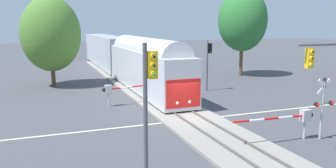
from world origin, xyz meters
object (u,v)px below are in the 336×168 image
(oak_behind_train, at_px, (51,34))
(maple_right_background, at_px, (243,20))
(crossing_gate_near, at_px, (298,117))
(crossing_gate_far, at_px, (116,89))
(traffic_signal_far_side, at_px, (209,57))
(traffic_signal_near_left, at_px, (149,99))
(commuter_train, at_px, (122,56))
(crossing_signal_mast, at_px, (323,102))

(oak_behind_train, bearing_deg, maple_right_background, -1.77)
(crossing_gate_near, height_order, crossing_gate_far, same)
(crossing_gate_near, relative_size, crossing_gate_far, 0.97)
(crossing_gate_far, xyz_separation_m, maple_right_background, (19.02, 10.71, 5.83))
(traffic_signal_far_side, relative_size, traffic_signal_near_left, 0.84)
(commuter_train, bearing_deg, crossing_gate_far, -105.30)
(crossing_gate_far, bearing_deg, commuter_train, 74.70)
(crossing_gate_near, height_order, traffic_signal_near_left, traffic_signal_near_left)
(crossing_signal_mast, relative_size, oak_behind_train, 0.39)
(oak_behind_train, distance_m, maple_right_background, 23.57)
(crossing_signal_mast, xyz_separation_m, traffic_signal_near_left, (-11.70, -3.28, 1.78))
(commuter_train, relative_size, oak_behind_train, 4.38)
(oak_behind_train, xyz_separation_m, maple_right_background, (23.51, -0.73, 1.56))
(crossing_gate_far, relative_size, traffic_signal_near_left, 0.93)
(crossing_gate_far, relative_size, oak_behind_train, 0.59)
(oak_behind_train, height_order, maple_right_background, maple_right_background)
(commuter_train, relative_size, traffic_signal_far_side, 8.27)
(crossing_signal_mast, bearing_deg, commuter_train, 101.43)
(crossing_gate_near, bearing_deg, maple_right_background, 64.62)
(commuter_train, height_order, traffic_signal_near_left, traffic_signal_near_left)
(oak_behind_train, bearing_deg, traffic_signal_near_left, -84.96)
(crossing_signal_mast, distance_m, traffic_signal_far_side, 15.70)
(crossing_gate_far, bearing_deg, crossing_signal_mast, -52.58)
(traffic_signal_far_side, height_order, oak_behind_train, oak_behind_train)
(crossing_gate_far, relative_size, maple_right_background, 0.50)
(commuter_train, distance_m, crossing_gate_near, 27.36)
(crossing_signal_mast, xyz_separation_m, oak_behind_train, (-14.10, 24.00, 3.38))
(commuter_train, xyz_separation_m, traffic_signal_near_left, (-6.15, -30.70, 1.29))
(crossing_gate_far, bearing_deg, oak_behind_train, 111.43)
(commuter_train, distance_m, oak_behind_train, 9.66)
(crossing_signal_mast, bearing_deg, traffic_signal_far_side, 87.71)
(commuter_train, bearing_deg, maple_right_background, -15.50)
(traffic_signal_far_side, bearing_deg, commuter_train, 117.66)
(commuter_train, bearing_deg, oak_behind_train, -158.22)
(traffic_signal_far_side, bearing_deg, crossing_gate_near, -97.72)
(crossing_gate_near, xyz_separation_m, traffic_signal_near_left, (-10.26, -3.69, 2.68))
(traffic_signal_far_side, relative_size, oak_behind_train, 0.53)
(traffic_signal_near_left, bearing_deg, maple_right_background, 51.53)
(traffic_signal_far_side, relative_size, maple_right_background, 0.46)
(crossing_gate_far, xyz_separation_m, oak_behind_train, (-4.49, 11.44, 4.28))
(crossing_gate_near, height_order, oak_behind_train, oak_behind_train)
(crossing_gate_far, height_order, maple_right_background, maple_right_background)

